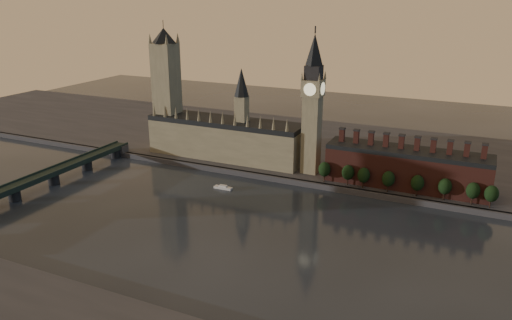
{
  "coord_description": "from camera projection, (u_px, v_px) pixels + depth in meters",
  "views": [
    {
      "loc": [
        122.5,
        -229.27,
        132.1
      ],
      "look_at": [
        -9.65,
        55.0,
        27.34
      ],
      "focal_mm": 35.0,
      "sensor_mm": 36.0,
      "label": 1
    }
  ],
  "objects": [
    {
      "name": "chimney_block",
      "position": [
        407.0,
        168.0,
        345.01
      ],
      "size": [
        110.0,
        25.0,
        37.0
      ],
      "color": "#5C2A23",
      "rests_on": "north_bank"
    },
    {
      "name": "palace_of_westminster",
      "position": [
        226.0,
        137.0,
        405.77
      ],
      "size": [
        130.0,
        30.3,
        74.0
      ],
      "color": "gray",
      "rests_on": "north_bank"
    },
    {
      "name": "embankment_tree_3",
      "position": [
        388.0,
        179.0,
        336.24
      ],
      "size": [
        8.6,
        8.6,
        14.88
      ],
      "color": "black",
      "rests_on": "north_bank"
    },
    {
      "name": "embankment_tree_5",
      "position": [
        445.0,
        186.0,
        323.04
      ],
      "size": [
        8.6,
        8.6,
        14.88
      ],
      "color": "black",
      "rests_on": "north_bank"
    },
    {
      "name": "embankment_tree_7",
      "position": [
        492.0,
        194.0,
        311.18
      ],
      "size": [
        8.6,
        8.6,
        14.88
      ],
      "color": "black",
      "rests_on": "north_bank"
    },
    {
      "name": "embankment_tree_1",
      "position": [
        348.0,
        172.0,
        348.24
      ],
      "size": [
        8.6,
        8.6,
        14.88
      ],
      "color": "black",
      "rests_on": "north_bank"
    },
    {
      "name": "victoria_tower",
      "position": [
        167.0,
        86.0,
        416.19
      ],
      "size": [
        24.0,
        24.0,
        108.0
      ],
      "color": "gray",
      "rests_on": "north_bank"
    },
    {
      "name": "big_ben",
      "position": [
        313.0,
        103.0,
        360.63
      ],
      "size": [
        15.0,
        15.0,
        107.0
      ],
      "color": "gray",
      "rests_on": "north_bank"
    },
    {
      "name": "ground",
      "position": [
        231.0,
        234.0,
        288.03
      ],
      "size": [
        900.0,
        900.0,
        0.0
      ],
      "primitive_type": "plane",
      "color": "black",
      "rests_on": "ground"
    },
    {
      "name": "embankment_tree_0",
      "position": [
        324.0,
        169.0,
        354.39
      ],
      "size": [
        8.6,
        8.6,
        14.88
      ],
      "color": "black",
      "rests_on": "north_bank"
    },
    {
      "name": "embankment_tree_4",
      "position": [
        417.0,
        183.0,
        329.01
      ],
      "size": [
        8.6,
        8.6,
        14.88
      ],
      "color": "black",
      "rests_on": "north_bank"
    },
    {
      "name": "river_boat",
      "position": [
        223.0,
        187.0,
        355.08
      ],
      "size": [
        13.42,
        4.07,
        2.67
      ],
      "rotation": [
        0.0,
        0.0,
        0.02
      ],
      "color": "silver",
      "rests_on": "ground"
    },
    {
      "name": "north_bank",
      "position": [
        325.0,
        149.0,
        440.53
      ],
      "size": [
        900.0,
        182.0,
        4.0
      ],
      "color": "#424247",
      "rests_on": "ground"
    },
    {
      "name": "embankment_tree_2",
      "position": [
        364.0,
        175.0,
        342.98
      ],
      "size": [
        8.6,
        8.6,
        14.88
      ],
      "color": "black",
      "rests_on": "north_bank"
    },
    {
      "name": "embankment_tree_6",
      "position": [
        473.0,
        191.0,
        316.17
      ],
      "size": [
        8.6,
        8.6,
        14.88
      ],
      "color": "black",
      "rests_on": "north_bank"
    },
    {
      "name": "westminster_bridge",
      "position": [
        31.0,
        183.0,
        345.33
      ],
      "size": [
        14.0,
        200.0,
        11.55
      ],
      "color": "#1E2E29",
      "rests_on": "ground"
    }
  ]
}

